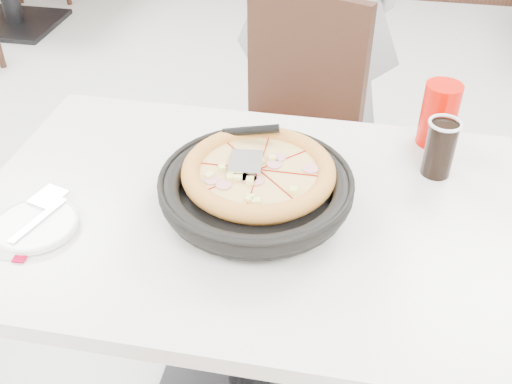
% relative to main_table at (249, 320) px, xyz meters
% --- Properties ---
extents(floor, '(7.00, 7.00, 0.00)m').
position_rel_main_table_xyz_m(floor, '(-0.36, 0.01, -0.38)').
color(floor, '#A5A6A1').
rests_on(floor, ground).
extents(main_table, '(1.26, 0.89, 0.75)m').
position_rel_main_table_xyz_m(main_table, '(0.00, 0.00, 0.00)').
color(main_table, silver).
rests_on(main_table, floor).
extents(chair_far, '(0.54, 0.54, 0.95)m').
position_rel_main_table_xyz_m(chair_far, '(-0.04, 0.62, 0.10)').
color(chair_far, black).
rests_on(chair_far, floor).
extents(trivet, '(0.14, 0.14, 0.04)m').
position_rel_main_table_xyz_m(trivet, '(0.01, 0.04, 0.39)').
color(trivet, black).
rests_on(trivet, main_table).
extents(pizza_pan, '(0.42, 0.42, 0.01)m').
position_rel_main_table_xyz_m(pizza_pan, '(0.02, -0.01, 0.42)').
color(pizza_pan, black).
rests_on(pizza_pan, trivet).
extents(pizza, '(0.31, 0.31, 0.02)m').
position_rel_main_table_xyz_m(pizza, '(0.02, 0.03, 0.44)').
color(pizza, gold).
rests_on(pizza, pizza_pan).
extents(pizza_server, '(0.08, 0.09, 0.00)m').
position_rel_main_table_xyz_m(pizza_server, '(-0.01, 0.04, 0.47)').
color(pizza_server, silver).
rests_on(pizza_server, pizza).
extents(napkin, '(0.16, 0.16, 0.00)m').
position_rel_main_table_xyz_m(napkin, '(-0.48, -0.18, 0.38)').
color(napkin, white).
rests_on(napkin, main_table).
extents(side_plate, '(0.19, 0.19, 0.01)m').
position_rel_main_table_xyz_m(side_plate, '(-0.42, -0.15, 0.38)').
color(side_plate, white).
rests_on(side_plate, napkin).
extents(fork, '(0.06, 0.15, 0.00)m').
position_rel_main_table_xyz_m(fork, '(-0.41, -0.15, 0.39)').
color(fork, silver).
rests_on(fork, side_plate).
extents(cola_glass, '(0.07, 0.07, 0.13)m').
position_rel_main_table_xyz_m(cola_glass, '(0.40, 0.20, 0.44)').
color(cola_glass, black).
rests_on(cola_glass, main_table).
extents(red_cup, '(0.10, 0.10, 0.16)m').
position_rel_main_table_xyz_m(red_cup, '(0.41, 0.34, 0.45)').
color(red_cup, '#CC0A00').
rests_on(red_cup, main_table).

